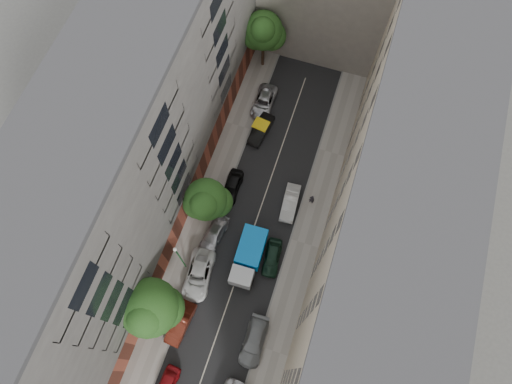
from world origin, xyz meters
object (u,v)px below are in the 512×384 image
at_px(car_left_1, 180,323).
at_px(car_right_3, 290,203).
at_px(car_left_6, 264,102).
at_px(tarp_truck, 249,256).
at_px(car_right_1, 254,342).
at_px(pedestrian, 312,199).
at_px(car_right_2, 272,258).
at_px(car_left_4, 232,187).
at_px(tree_near, 150,309).
at_px(lamp_post, 179,256).
at_px(car_left_3, 214,235).
at_px(car_left_2, 198,275).
at_px(car_left_5, 261,130).
at_px(tree_mid, 207,201).
at_px(tree_far, 264,33).

relative_size(car_left_1, car_right_3, 1.02).
bearing_deg(car_left_6, tarp_truck, -77.19).
distance_m(car_right_1, pedestrian, 15.45).
relative_size(tarp_truck, car_right_2, 1.48).
distance_m(car_left_4, tree_near, 15.57).
bearing_deg(car_left_4, lamp_post, -100.42).
distance_m(car_left_3, car_left_4, 5.60).
bearing_deg(car_left_2, car_left_5, 81.01).
distance_m(car_left_4, car_left_5, 7.64).
distance_m(tarp_truck, pedestrian, 9.10).
distance_m(tarp_truck, car_right_3, 7.40).
height_order(car_left_6, tree_near, tree_near).
xyz_separation_m(car_left_2, car_right_2, (6.40, 3.95, -0.06)).
bearing_deg(car_right_1, tarp_truck, 110.25).
bearing_deg(car_right_1, car_left_4, 115.06).
bearing_deg(car_left_5, lamp_post, -89.92).
height_order(car_left_2, car_left_4, car_left_2).
xyz_separation_m(car_left_3, tree_mid, (-0.90, 1.71, 4.70)).
distance_m(car_left_3, tree_far, 22.75).
bearing_deg(tarp_truck, car_right_1, -69.94).
distance_m(car_left_6, car_right_2, 18.35).
distance_m(car_left_6, tree_far, 7.57).
xyz_separation_m(tarp_truck, car_left_4, (-4.20, 6.81, -0.79)).
bearing_deg(tarp_truck, car_left_4, 119.66).
height_order(tree_mid, lamp_post, tree_mid).
distance_m(car_left_3, car_right_3, 8.67).
height_order(car_right_1, tree_mid, tree_mid).
xyz_separation_m(tree_near, tree_far, (0.26, 31.25, 0.56)).
height_order(lamp_post, pedestrian, lamp_post).
bearing_deg(tarp_truck, car_left_6, 101.11).
height_order(car_left_1, car_left_5, car_left_1).
height_order(car_left_3, tree_near, tree_near).
relative_size(car_left_4, car_left_5, 0.96).
bearing_deg(car_right_3, car_left_1, -117.44).
distance_m(car_left_6, lamp_post, 21.05).
xyz_separation_m(car_left_2, car_right_1, (7.20, -4.25, -0.04)).
bearing_deg(lamp_post, car_left_1, -73.24).
bearing_deg(car_left_5, car_right_3, -44.58).
relative_size(car_left_4, pedestrian, 2.60).
relative_size(car_left_1, car_left_3, 0.99).
bearing_deg(car_left_1, car_right_2, 58.43).
bearing_deg(car_left_6, car_left_1, -90.32).
height_order(car_left_4, tree_mid, tree_mid).
bearing_deg(car_right_3, car_left_3, -142.20).
xyz_separation_m(tree_near, pedestrian, (10.55, 15.95, -4.26)).
distance_m(car_right_2, tree_mid, 8.91).
height_order(car_left_5, car_right_1, car_left_5).
xyz_separation_m(car_left_4, car_right_3, (6.44, 0.20, -0.00)).
height_order(car_left_5, car_left_6, car_left_5).
bearing_deg(pedestrian, car_right_3, 33.66).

